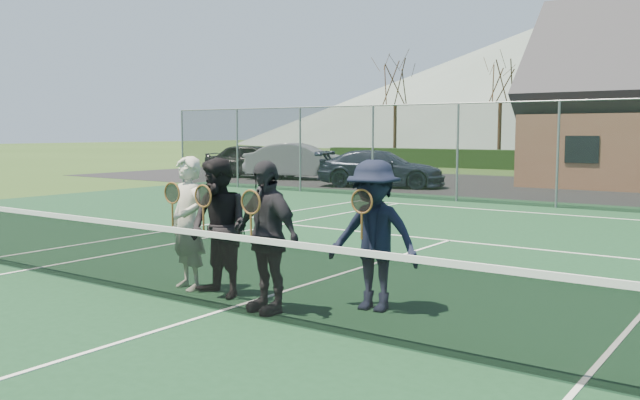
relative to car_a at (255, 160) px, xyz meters
The scene contains 16 objects.
ground 15.46m from the car_a, ahead, with size 220.00×220.00×0.00m, color #2A4719.
court_surface 23.95m from the car_a, 50.12° to the right, with size 30.00×30.00×0.02m, color #14381E.
tarmac_carpark 11.50m from the car_a, ahead, with size 40.00×12.00×0.01m, color black.
hill_west 77.67m from the car_a, 97.18° to the left, with size 110.00×110.00×18.00m, color slate.
car_a is the anchor object (origin of this frame).
car_b 2.56m from the car_a, ahead, with size 1.72×4.94×1.63m, color gray.
car_c 7.78m from the car_a, 10.33° to the right, with size 2.00×4.92×1.43m, color #181F31.
court_markings 23.95m from the car_a, 50.12° to the right, with size 11.03×23.83×0.01m.
tennis_net 23.94m from the car_a, 50.12° to the right, with size 11.68×0.08×1.10m.
perimeter_fence 16.12m from the car_a, 17.60° to the right, with size 30.07×0.07×3.02m.
tree_a 15.47m from the car_a, 92.54° to the left, with size 3.20×3.20×7.77m.
tree_b 16.71m from the car_a, 66.53° to the left, with size 3.20×3.20×7.77m.
player_a 22.76m from the car_a, 51.41° to the right, with size 0.74×0.58×1.80m.
player_b 23.21m from the car_a, 50.29° to the right, with size 0.97×0.81×1.80m.
player_c 23.98m from the car_a, 48.83° to the right, with size 1.12×0.64×1.80m.
player_d 24.08m from the car_a, 45.81° to the right, with size 1.21×0.76×1.80m.
Camera 1 is at (5.51, -5.75, 2.15)m, focal length 38.00 mm.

